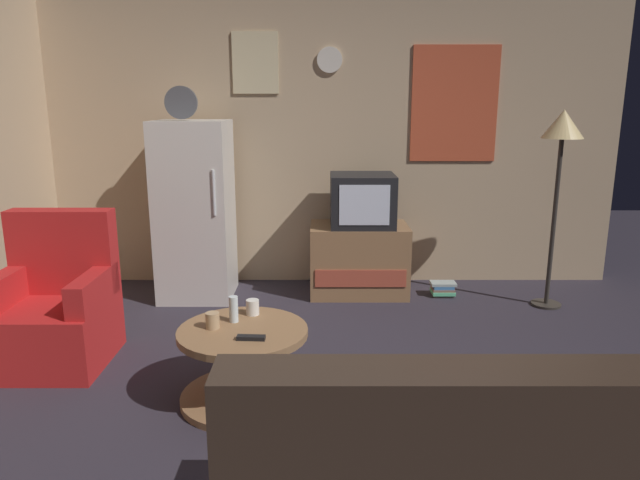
{
  "coord_description": "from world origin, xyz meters",
  "views": [
    {
      "loc": [
        -0.08,
        -2.85,
        1.65
      ],
      "look_at": [
        -0.08,
        0.9,
        0.75
      ],
      "focal_mm": 32.48,
      "sensor_mm": 36.0,
      "label": 1
    }
  ],
  "objects_px": {
    "wine_glass": "(233,309)",
    "book_stack": "(442,289)",
    "coffee_table": "(243,365)",
    "mug_ceramic_tan": "(211,321)",
    "crt_tv": "(361,200)",
    "armchair": "(54,311)",
    "fridge": "(194,210)",
    "tv_stand": "(358,259)",
    "remote_control": "(250,338)",
    "standing_lamp": "(560,140)",
    "mug_ceramic_white": "(252,307)"
  },
  "relations": [
    {
      "from": "wine_glass",
      "to": "book_stack",
      "type": "height_order",
      "value": "wine_glass"
    },
    {
      "from": "coffee_table",
      "to": "mug_ceramic_tan",
      "type": "relative_size",
      "value": 8.0
    },
    {
      "from": "crt_tv",
      "to": "coffee_table",
      "type": "xyz_separation_m",
      "value": [
        -0.79,
        -1.89,
        -0.62
      ]
    },
    {
      "from": "crt_tv",
      "to": "armchair",
      "type": "relative_size",
      "value": 0.56
    },
    {
      "from": "crt_tv",
      "to": "coffee_table",
      "type": "relative_size",
      "value": 0.75
    },
    {
      "from": "fridge",
      "to": "mug_ceramic_tan",
      "type": "relative_size",
      "value": 19.67
    },
    {
      "from": "tv_stand",
      "to": "remote_control",
      "type": "bearing_deg",
      "value": -108.98
    },
    {
      "from": "mug_ceramic_tan",
      "to": "remote_control",
      "type": "distance_m",
      "value": 0.28
    },
    {
      "from": "tv_stand",
      "to": "book_stack",
      "type": "relative_size",
      "value": 3.88
    },
    {
      "from": "crt_tv",
      "to": "coffee_table",
      "type": "height_order",
      "value": "crt_tv"
    },
    {
      "from": "standing_lamp",
      "to": "remote_control",
      "type": "xyz_separation_m",
      "value": [
        -2.24,
        -1.72,
        -0.92
      ]
    },
    {
      "from": "standing_lamp",
      "to": "mug_ceramic_white",
      "type": "bearing_deg",
      "value": -149.39
    },
    {
      "from": "remote_control",
      "to": "book_stack",
      "type": "xyz_separation_m",
      "value": [
        1.43,
        1.96,
        -0.38
      ]
    },
    {
      "from": "standing_lamp",
      "to": "mug_ceramic_tan",
      "type": "relative_size",
      "value": 17.67
    },
    {
      "from": "armchair",
      "to": "crt_tv",
      "type": "bearing_deg",
      "value": 33.23
    },
    {
      "from": "mug_ceramic_white",
      "to": "standing_lamp",
      "type": "bearing_deg",
      "value": 30.61
    },
    {
      "from": "wine_glass",
      "to": "crt_tv",
      "type": "bearing_deg",
      "value": 64.51
    },
    {
      "from": "armchair",
      "to": "remote_control",
      "type": "bearing_deg",
      "value": -26.96
    },
    {
      "from": "tv_stand",
      "to": "armchair",
      "type": "xyz_separation_m",
      "value": [
        -2.05,
        -1.36,
        0.03
      ]
    },
    {
      "from": "fridge",
      "to": "tv_stand",
      "type": "distance_m",
      "value": 1.47
    },
    {
      "from": "tv_stand",
      "to": "armchair",
      "type": "height_order",
      "value": "armchair"
    },
    {
      "from": "standing_lamp",
      "to": "mug_ceramic_tan",
      "type": "height_order",
      "value": "standing_lamp"
    },
    {
      "from": "fridge",
      "to": "armchair",
      "type": "relative_size",
      "value": 1.84
    },
    {
      "from": "fridge",
      "to": "remote_control",
      "type": "distance_m",
      "value": 2.12
    },
    {
      "from": "mug_ceramic_tan",
      "to": "book_stack",
      "type": "distance_m",
      "value": 2.49
    },
    {
      "from": "crt_tv",
      "to": "wine_glass",
      "type": "xyz_separation_m",
      "value": [
        -0.85,
        -1.78,
        -0.33
      ]
    },
    {
      "from": "mug_ceramic_tan",
      "to": "remote_control",
      "type": "relative_size",
      "value": 0.6
    },
    {
      "from": "remote_control",
      "to": "wine_glass",
      "type": "bearing_deg",
      "value": 119.69
    },
    {
      "from": "tv_stand",
      "to": "armchair",
      "type": "relative_size",
      "value": 0.87
    },
    {
      "from": "fridge",
      "to": "wine_glass",
      "type": "bearing_deg",
      "value": -71.75
    },
    {
      "from": "coffee_table",
      "to": "mug_ceramic_tan",
      "type": "distance_m",
      "value": 0.31
    },
    {
      "from": "standing_lamp",
      "to": "armchair",
      "type": "xyz_separation_m",
      "value": [
        -3.59,
        -1.03,
        -1.02
      ]
    },
    {
      "from": "fridge",
      "to": "mug_ceramic_tan",
      "type": "bearing_deg",
      "value": -75.66
    },
    {
      "from": "tv_stand",
      "to": "fridge",
      "type": "bearing_deg",
      "value": -177.43
    },
    {
      "from": "standing_lamp",
      "to": "mug_ceramic_tan",
      "type": "bearing_deg",
      "value": -147.79
    },
    {
      "from": "fridge",
      "to": "standing_lamp",
      "type": "distance_m",
      "value": 3.01
    },
    {
      "from": "crt_tv",
      "to": "wine_glass",
      "type": "relative_size",
      "value": 3.6
    },
    {
      "from": "mug_ceramic_tan",
      "to": "wine_glass",
      "type": "bearing_deg",
      "value": 43.32
    },
    {
      "from": "book_stack",
      "to": "wine_glass",
      "type": "bearing_deg",
      "value": -132.41
    },
    {
      "from": "coffee_table",
      "to": "wine_glass",
      "type": "relative_size",
      "value": 4.8
    },
    {
      "from": "fridge",
      "to": "standing_lamp",
      "type": "bearing_deg",
      "value": -5.08
    },
    {
      "from": "crt_tv",
      "to": "book_stack",
      "type": "bearing_deg",
      "value": -6.06
    },
    {
      "from": "crt_tv",
      "to": "mug_ceramic_tan",
      "type": "relative_size",
      "value": 6.0
    },
    {
      "from": "fridge",
      "to": "tv_stand",
      "type": "bearing_deg",
      "value": 2.57
    },
    {
      "from": "wine_glass",
      "to": "armchair",
      "type": "relative_size",
      "value": 0.16
    },
    {
      "from": "standing_lamp",
      "to": "wine_glass",
      "type": "bearing_deg",
      "value": -148.35
    },
    {
      "from": "tv_stand",
      "to": "crt_tv",
      "type": "xyz_separation_m",
      "value": [
        0.02,
        -0.0,
        0.53
      ]
    },
    {
      "from": "fridge",
      "to": "remote_control",
      "type": "relative_size",
      "value": 11.8
    },
    {
      "from": "coffee_table",
      "to": "wine_glass",
      "type": "height_order",
      "value": "wine_glass"
    },
    {
      "from": "crt_tv",
      "to": "tv_stand",
      "type": "bearing_deg",
      "value": 177.48
    }
  ]
}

